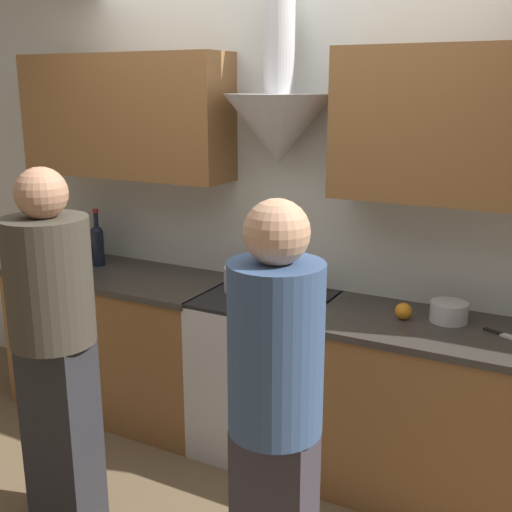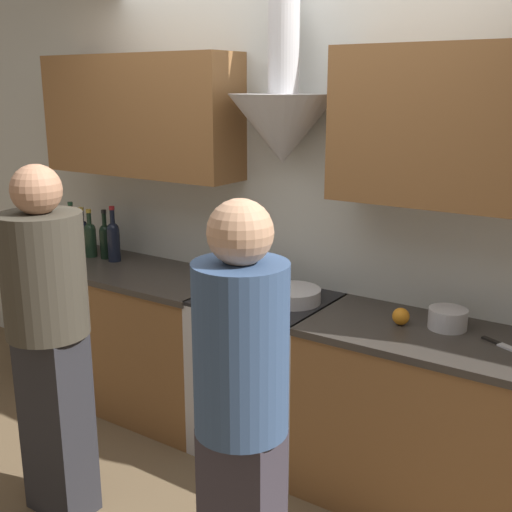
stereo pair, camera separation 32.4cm
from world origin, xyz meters
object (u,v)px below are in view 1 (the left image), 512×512
(orange_fruit, at_px, (404,311))
(wine_bottle_3, at_px, (88,243))
(saucepan, at_px, (449,312))
(person_foreground_right, at_px, (275,406))
(wine_bottle_0, at_px, (51,237))
(wine_bottle_1, at_px, (63,239))
(mixing_bowl, at_px, (292,294))
(wine_bottle_2, at_px, (72,242))
(person_foreground_left, at_px, (54,339))
(stove_range, at_px, (265,373))
(wine_bottle_4, at_px, (97,243))
(stock_pot, at_px, (245,279))

(orange_fruit, bearing_deg, wine_bottle_3, 178.21)
(saucepan, relative_size, person_foreground_right, 0.11)
(wine_bottle_0, relative_size, wine_bottle_1, 1.08)
(mixing_bowl, bearing_deg, person_foreground_right, -67.76)
(wine_bottle_2, height_order, mixing_bowl, wine_bottle_2)
(orange_fruit, height_order, person_foreground_left, person_foreground_left)
(wine_bottle_1, distance_m, person_foreground_right, 2.39)
(mixing_bowl, relative_size, saucepan, 1.66)
(wine_bottle_0, relative_size, person_foreground_right, 0.21)
(stove_range, distance_m, mixing_bowl, 0.50)
(wine_bottle_0, height_order, wine_bottle_2, wine_bottle_0)
(wine_bottle_0, height_order, wine_bottle_4, wine_bottle_4)
(wine_bottle_2, bearing_deg, wine_bottle_0, 175.56)
(orange_fruit, bearing_deg, wine_bottle_2, 178.99)
(wine_bottle_1, relative_size, mixing_bowl, 1.06)
(stock_pot, xyz_separation_m, person_foreground_left, (-0.37, -1.04, -0.04))
(wine_bottle_3, bearing_deg, person_foreground_right, -31.40)
(stove_range, bearing_deg, orange_fruit, 1.63)
(orange_fruit, distance_m, person_foreground_left, 1.61)
(wine_bottle_2, height_order, wine_bottle_4, wine_bottle_4)
(wine_bottle_2, distance_m, mixing_bowl, 1.56)
(stove_range, height_order, person_foreground_right, person_foreground_right)
(wine_bottle_1, xyz_separation_m, saucepan, (2.43, 0.02, -0.08))
(stove_range, xyz_separation_m, wine_bottle_0, (-1.60, 0.07, 0.57))
(wine_bottle_3, bearing_deg, wine_bottle_1, -177.72)
(wine_bottle_0, relative_size, orange_fruit, 4.22)
(saucepan, bearing_deg, stock_pot, -177.39)
(wine_bottle_3, height_order, person_foreground_right, person_foreground_right)
(stock_pot, relative_size, mixing_bowl, 0.77)
(mixing_bowl, distance_m, person_foreground_left, 1.21)
(stove_range, height_order, wine_bottle_0, wine_bottle_0)
(mixing_bowl, height_order, saucepan, saucepan)
(orange_fruit, relative_size, person_foreground_left, 0.05)
(orange_fruit, distance_m, person_foreground_right, 1.10)
(stove_range, distance_m, saucepan, 1.06)
(person_foreground_left, bearing_deg, mixing_bowl, 56.57)
(person_foreground_left, bearing_deg, wine_bottle_4, 122.87)
(stock_pot, bearing_deg, wine_bottle_2, 179.43)
(wine_bottle_0, bearing_deg, stock_pot, -1.08)
(mixing_bowl, xyz_separation_m, saucepan, (0.78, 0.08, 0.01))
(wine_bottle_4, relative_size, orange_fruit, 4.40)
(wine_bottle_1, bearing_deg, wine_bottle_3, 2.28)
(wine_bottle_2, distance_m, orange_fruit, 2.15)
(stock_pot, height_order, person_foreground_left, person_foreground_left)
(wine_bottle_3, xyz_separation_m, orange_fruit, (2.03, -0.06, -0.09))
(person_foreground_left, relative_size, person_foreground_right, 1.02)
(wine_bottle_1, bearing_deg, wine_bottle_2, -11.14)
(person_foreground_right, bearing_deg, wine_bottle_3, 148.60)
(wine_bottle_4, bearing_deg, stove_range, -3.09)
(wine_bottle_3, bearing_deg, wine_bottle_2, -166.94)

